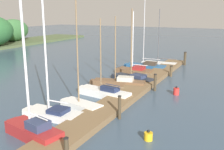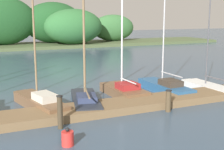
{
  "view_description": "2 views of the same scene",
  "coord_description": "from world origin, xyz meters",
  "px_view_note": "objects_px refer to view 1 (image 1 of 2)",
  "views": [
    {
      "loc": [
        -17.89,
        3.74,
        5.81
      ],
      "look_at": [
        -2.38,
        11.62,
        1.58
      ],
      "focal_mm": 42.05,
      "sensor_mm": 36.0,
      "label": 1
    },
    {
      "loc": [
        -2.45,
        -1.7,
        4.28
      ],
      "look_at": [
        3.43,
        11.36,
        1.51
      ],
      "focal_mm": 49.57,
      "sensor_mm": 36.0,
      "label": 2
    }
  ],
  "objects_px": {
    "sailboat_4": "(118,82)",
    "sailboat_6": "(134,70)",
    "sailboat_2": "(80,103)",
    "sailboat_1": "(51,110)",
    "sailboat_3": "(103,92)",
    "mooring_piling_4": "(185,58)",
    "channel_buoy_0": "(148,136)",
    "sailboat_5": "(133,77)",
    "sailboat_7": "(145,66)",
    "channel_buoy_1": "(176,91)",
    "sailboat_0": "(32,128)",
    "mooring_piling_1": "(120,107)",
    "sailboat_8": "(159,63)",
    "mooring_piling_2": "(155,82)",
    "mooring_piling_3": "(171,71)"
  },
  "relations": [
    {
      "from": "sailboat_6",
      "to": "mooring_piling_2",
      "type": "relative_size",
      "value": 4.45
    },
    {
      "from": "channel_buoy_0",
      "to": "mooring_piling_3",
      "type": "bearing_deg",
      "value": 10.01
    },
    {
      "from": "sailboat_7",
      "to": "mooring_piling_4",
      "type": "bearing_deg",
      "value": -130.81
    },
    {
      "from": "sailboat_5",
      "to": "sailboat_1",
      "type": "bearing_deg",
      "value": 97.58
    },
    {
      "from": "sailboat_3",
      "to": "sailboat_6",
      "type": "bearing_deg",
      "value": -77.08
    },
    {
      "from": "mooring_piling_3",
      "to": "sailboat_1",
      "type": "bearing_deg",
      "value": 163.97
    },
    {
      "from": "mooring_piling_1",
      "to": "channel_buoy_0",
      "type": "relative_size",
      "value": 2.6
    },
    {
      "from": "sailboat_2",
      "to": "mooring_piling_1",
      "type": "xyz_separation_m",
      "value": [
        -0.37,
        -2.87,
        0.33
      ]
    },
    {
      "from": "mooring_piling_4",
      "to": "channel_buoy_1",
      "type": "bearing_deg",
      "value": -171.17
    },
    {
      "from": "sailboat_5",
      "to": "sailboat_7",
      "type": "bearing_deg",
      "value": -67.9
    },
    {
      "from": "sailboat_5",
      "to": "channel_buoy_0",
      "type": "height_order",
      "value": "sailboat_5"
    },
    {
      "from": "sailboat_5",
      "to": "channel_buoy_0",
      "type": "xyz_separation_m",
      "value": [
        -9.53,
        -4.75,
        -0.12
      ]
    },
    {
      "from": "sailboat_5",
      "to": "sailboat_8",
      "type": "xyz_separation_m",
      "value": [
        7.46,
        0.0,
        -0.08
      ]
    },
    {
      "from": "mooring_piling_2",
      "to": "channel_buoy_1",
      "type": "height_order",
      "value": "mooring_piling_2"
    },
    {
      "from": "sailboat_2",
      "to": "sailboat_6",
      "type": "xyz_separation_m",
      "value": [
        10.01,
        0.53,
        -0.02
      ]
    },
    {
      "from": "sailboat_4",
      "to": "sailboat_2",
      "type": "bearing_deg",
      "value": 76.99
    },
    {
      "from": "sailboat_8",
      "to": "mooring_piling_2",
      "type": "height_order",
      "value": "sailboat_8"
    },
    {
      "from": "sailboat_1",
      "to": "sailboat_7",
      "type": "relative_size",
      "value": 0.97
    },
    {
      "from": "sailboat_7",
      "to": "mooring_piling_1",
      "type": "bearing_deg",
      "value": 102.72
    },
    {
      "from": "mooring_piling_4",
      "to": "channel_buoy_0",
      "type": "relative_size",
      "value": 2.86
    },
    {
      "from": "sailboat_6",
      "to": "mooring_piling_1",
      "type": "bearing_deg",
      "value": 106.27
    },
    {
      "from": "sailboat_4",
      "to": "sailboat_3",
      "type": "bearing_deg",
      "value": 81.11
    },
    {
      "from": "sailboat_1",
      "to": "mooring_piling_2",
      "type": "xyz_separation_m",
      "value": [
        7.47,
        -3.66,
        0.27
      ]
    },
    {
      "from": "sailboat_5",
      "to": "sailboat_7",
      "type": "height_order",
      "value": "sailboat_7"
    },
    {
      "from": "mooring_piling_3",
      "to": "channel_buoy_1",
      "type": "xyz_separation_m",
      "value": [
        -5.19,
        -1.73,
        -0.25
      ]
    },
    {
      "from": "sailboat_0",
      "to": "sailboat_4",
      "type": "distance_m",
      "value": 9.61
    },
    {
      "from": "sailboat_1",
      "to": "sailboat_3",
      "type": "bearing_deg",
      "value": -103.46
    },
    {
      "from": "sailboat_1",
      "to": "sailboat_5",
      "type": "distance_m",
      "value": 9.46
    },
    {
      "from": "sailboat_0",
      "to": "sailboat_3",
      "type": "relative_size",
      "value": 1.49
    },
    {
      "from": "sailboat_0",
      "to": "mooring_piling_1",
      "type": "relative_size",
      "value": 5.91
    },
    {
      "from": "sailboat_7",
      "to": "sailboat_5",
      "type": "bearing_deg",
      "value": 96.86
    },
    {
      "from": "sailboat_3",
      "to": "sailboat_5",
      "type": "relative_size",
      "value": 0.89
    },
    {
      "from": "sailboat_6",
      "to": "sailboat_8",
      "type": "height_order",
      "value": "sailboat_8"
    },
    {
      "from": "sailboat_3",
      "to": "channel_buoy_1",
      "type": "height_order",
      "value": "sailboat_3"
    },
    {
      "from": "sailboat_4",
      "to": "sailboat_6",
      "type": "bearing_deg",
      "value": -96.91
    },
    {
      "from": "sailboat_7",
      "to": "mooring_piling_4",
      "type": "height_order",
      "value": "sailboat_7"
    },
    {
      "from": "sailboat_6",
      "to": "channel_buoy_0",
      "type": "bearing_deg",
      "value": 113.35
    },
    {
      "from": "mooring_piling_1",
      "to": "sailboat_2",
      "type": "bearing_deg",
      "value": 82.62
    },
    {
      "from": "sailboat_7",
      "to": "channel_buoy_0",
      "type": "bearing_deg",
      "value": 109.36
    },
    {
      "from": "sailboat_5",
      "to": "channel_buoy_0",
      "type": "bearing_deg",
      "value": 130.47
    },
    {
      "from": "sailboat_3",
      "to": "mooring_piling_1",
      "type": "height_order",
      "value": "sailboat_3"
    },
    {
      "from": "sailboat_0",
      "to": "sailboat_6",
      "type": "bearing_deg",
      "value": -75.57
    },
    {
      "from": "mooring_piling_4",
      "to": "channel_buoy_0",
      "type": "distance_m",
      "value": 18.59
    },
    {
      "from": "sailboat_3",
      "to": "channel_buoy_1",
      "type": "bearing_deg",
      "value": -140.5
    },
    {
      "from": "sailboat_4",
      "to": "channel_buoy_1",
      "type": "distance_m",
      "value": 4.65
    },
    {
      "from": "sailboat_1",
      "to": "sailboat_3",
      "type": "xyz_separation_m",
      "value": [
        4.49,
        -0.87,
        -0.04
      ]
    },
    {
      "from": "sailboat_2",
      "to": "sailboat_7",
      "type": "xyz_separation_m",
      "value": [
        12.52,
        0.34,
        0.01
      ]
    },
    {
      "from": "sailboat_6",
      "to": "mooring_piling_3",
      "type": "height_order",
      "value": "sailboat_6"
    },
    {
      "from": "sailboat_4",
      "to": "channel_buoy_0",
      "type": "bearing_deg",
      "value": 111.67
    },
    {
      "from": "sailboat_2",
      "to": "mooring_piling_1",
      "type": "relative_size",
      "value": 5.4
    }
  ]
}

